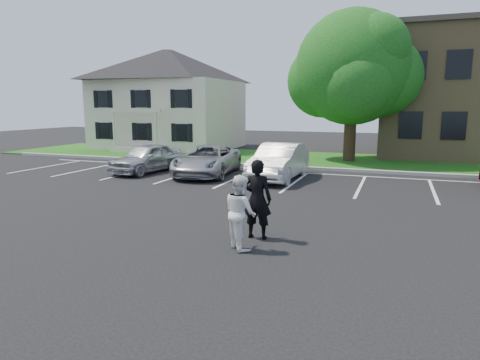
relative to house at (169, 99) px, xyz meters
name	(u,v)px	position (x,y,z in m)	size (l,w,h in m)	color
ground_plane	(227,232)	(13.00, -19.97, -3.83)	(90.00, 90.00, 0.00)	black
curb	(312,168)	(13.00, -7.97, -3.75)	(40.00, 0.30, 0.15)	gray
grass_strip	(325,160)	(13.00, -3.97, -3.79)	(44.00, 8.00, 0.08)	#194F0E
stall_lines	(330,181)	(14.40, -11.02, -3.82)	(34.00, 5.36, 0.01)	silver
house	(169,99)	(0.00, 0.00, 0.00)	(10.30, 9.22, 7.60)	beige
tree	(354,70)	(14.54, -3.96, 1.52)	(7.80, 7.20, 8.80)	black
man_black_suit	(257,199)	(13.92, -20.20, -2.81)	(0.74, 0.49, 2.03)	black
man_white_shirt	(240,212)	(13.80, -21.09, -2.95)	(0.86, 0.67, 1.76)	white
car_silver_west	(147,158)	(5.28, -11.73, -3.10)	(1.73, 4.30, 1.47)	silver
car_silver_minivan	(207,160)	(8.52, -11.44, -3.11)	(2.39, 5.19, 1.44)	#9C9DA2
car_white_sedan	(279,162)	(12.11, -11.39, -3.02)	(1.72, 4.94, 1.63)	silver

